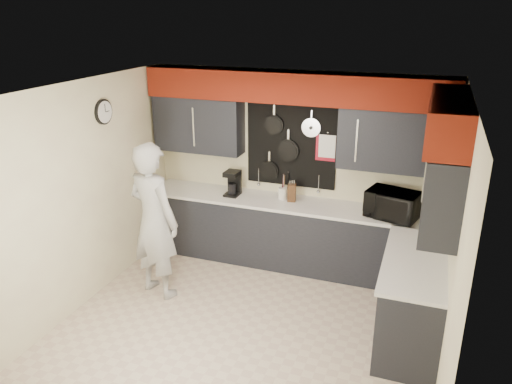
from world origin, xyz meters
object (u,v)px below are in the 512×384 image
at_px(knife_block, 292,193).
at_px(coffee_maker, 233,182).
at_px(person, 154,221).
at_px(utensil_crock, 283,193).
at_px(microwave, 392,204).

height_order(knife_block, coffee_maker, coffee_maker).
height_order(knife_block, person, person).
height_order(utensil_crock, coffee_maker, coffee_maker).
xyz_separation_m(microwave, person, (-2.63, -1.17, -0.13)).
bearing_deg(microwave, person, -141.36).
distance_m(knife_block, utensil_crock, 0.15).
distance_m(microwave, utensil_crock, 1.45).
height_order(knife_block, utensil_crock, knife_block).
height_order(utensil_crock, person, person).
bearing_deg(coffee_maker, utensil_crock, 7.76).
height_order(microwave, coffee_maker, coffee_maker).
bearing_deg(coffee_maker, person, -110.85).
bearing_deg(microwave, knife_block, -170.14).
bearing_deg(utensil_crock, person, -132.10).
bearing_deg(microwave, utensil_crock, -171.32).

